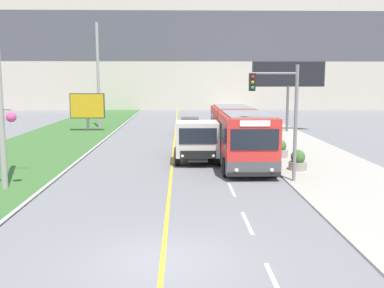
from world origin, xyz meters
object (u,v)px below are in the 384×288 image
at_px(billboard_small, 87,107).
at_px(billboard_large, 288,76).
at_px(city_bus, 239,135).
at_px(planter_round_near, 298,161).
at_px(car_distant, 190,126).
at_px(traffic_light_mast, 282,108).
at_px(planter_round_second, 280,150).
at_px(dump_truck, 197,141).
at_px(utility_pole_far, 98,76).

bearing_deg(billboard_small, billboard_large, -2.92).
xyz_separation_m(city_bus, planter_round_near, (2.73, -3.34, -1.01)).
xyz_separation_m(city_bus, billboard_small, (-12.12, 15.36, 0.74)).
distance_m(car_distant, billboard_large, 10.13).
bearing_deg(traffic_light_mast, planter_round_second, 77.26).
relative_size(city_bus, billboard_large, 1.78).
distance_m(traffic_light_mast, billboard_large, 21.06).
xyz_separation_m(traffic_light_mast, billboard_small, (-13.31, 21.31, -1.22)).
distance_m(dump_truck, billboard_large, 17.67).
bearing_deg(dump_truck, utility_pole_far, 116.02).
bearing_deg(planter_round_near, dump_truck, 150.60).
bearing_deg(billboard_small, car_distant, -14.82).
bearing_deg(planter_round_near, utility_pole_far, 123.68).
distance_m(city_bus, billboard_large, 16.14).
relative_size(planter_round_near, planter_round_second, 1.00).
bearing_deg(planter_round_second, traffic_light_mast, -102.74).
bearing_deg(billboard_small, planter_round_second, -45.11).
distance_m(utility_pole_far, billboard_large, 18.23).
height_order(utility_pole_far, planter_round_second, utility_pole_far).
distance_m(car_distant, planter_round_second, 13.43).
xyz_separation_m(dump_truck, planter_round_near, (5.26, -2.96, -0.69)).
distance_m(car_distant, planter_round_near, 17.07).
relative_size(city_bus, car_distant, 2.74).
distance_m(car_distant, utility_pole_far, 11.21).
xyz_separation_m(dump_truck, traffic_light_mast, (3.72, -5.57, 2.28)).
height_order(city_bus, dump_truck, city_bus).
bearing_deg(utility_pole_far, traffic_light_mast, -62.08).
xyz_separation_m(car_distant, planter_round_second, (5.32, -12.33, -0.14)).
bearing_deg(planter_round_near, city_bus, 129.25).
height_order(city_bus, billboard_large, billboard_large).
xyz_separation_m(utility_pole_far, planter_round_second, (14.18, -17.52, -4.62)).
bearing_deg(billboard_large, utility_pole_far, 168.51).
height_order(traffic_light_mast, planter_round_near, traffic_light_mast).
xyz_separation_m(dump_truck, billboard_small, (-9.59, 15.74, 1.05)).
height_order(car_distant, billboard_large, billboard_large).
xyz_separation_m(dump_truck, planter_round_second, (5.19, 0.90, -0.69)).
xyz_separation_m(car_distant, planter_round_near, (5.39, -16.20, -0.14)).
relative_size(car_distant, planter_round_second, 4.02).
bearing_deg(planter_round_near, planter_round_second, 91.04).
distance_m(utility_pole_far, billboard_small, 3.98).
xyz_separation_m(billboard_large, planter_round_second, (-3.68, -13.89, -4.52)).
bearing_deg(billboard_large, dump_truck, -120.94).
bearing_deg(traffic_light_mast, utility_pole_far, 117.92).
height_order(city_bus, planter_round_near, city_bus).
bearing_deg(city_bus, planter_round_near, -50.75).
height_order(utility_pole_far, billboard_small, utility_pole_far).
bearing_deg(utility_pole_far, car_distant, -30.36).
height_order(car_distant, utility_pole_far, utility_pole_far).
height_order(traffic_light_mast, planter_round_second, traffic_light_mast).
relative_size(city_bus, traffic_light_mast, 2.14).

